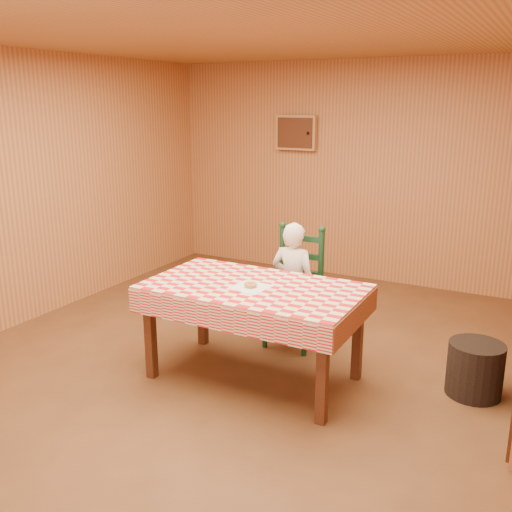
{
  "coord_description": "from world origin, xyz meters",
  "views": [
    {
      "loc": [
        2.03,
        -3.61,
        2.13
      ],
      "look_at": [
        0.0,
        0.2,
        0.95
      ],
      "focal_mm": 40.0,
      "sensor_mm": 36.0,
      "label": 1
    }
  ],
  "objects": [
    {
      "name": "donut",
      "position": [
        0.07,
        -0.03,
        0.79
      ],
      "size": [
        0.13,
        0.13,
        0.03
      ],
      "primitive_type": "torus",
      "rotation": [
        0.0,
        0.0,
        0.35
      ],
      "color": "#B78642",
      "rests_on": "napkin"
    },
    {
      "name": "ladder_chair",
      "position": [
        0.07,
        0.81,
        0.5
      ],
      "size": [
        0.44,
        0.4,
        1.08
      ],
      "color": "#10321A",
      "rests_on": "ground"
    },
    {
      "name": "seated_child",
      "position": [
        0.07,
        0.75,
        0.56
      ],
      "size": [
        0.41,
        0.27,
        1.12
      ],
      "primitive_type": "imported",
      "rotation": [
        0.0,
        0.0,
        3.14
      ],
      "color": "white",
      "rests_on": "ground"
    },
    {
      "name": "ground",
      "position": [
        0.0,
        0.0,
        0.0
      ],
      "size": [
        6.0,
        6.0,
        0.0
      ],
      "primitive_type": "plane",
      "color": "brown",
      "rests_on": "ground"
    },
    {
      "name": "napkin",
      "position": [
        0.07,
        -0.03,
        0.77
      ],
      "size": [
        0.29,
        0.29,
        0.0
      ],
      "primitive_type": "cube",
      "rotation": [
        0.0,
        0.0,
        -0.11
      ],
      "color": "white",
      "rests_on": "dining_table"
    },
    {
      "name": "cabin_walls",
      "position": [
        -0.0,
        0.53,
        1.83
      ],
      "size": [
        5.1,
        6.05,
        2.65
      ],
      "color": "#BC7743",
      "rests_on": "ground"
    },
    {
      "name": "dining_table",
      "position": [
        0.07,
        0.02,
        0.69
      ],
      "size": [
        1.66,
        0.96,
        0.77
      ],
      "color": "#502715",
      "rests_on": "ground"
    },
    {
      "name": "storage_bin",
      "position": [
        1.65,
        0.56,
        0.2
      ],
      "size": [
        0.53,
        0.53,
        0.41
      ],
      "primitive_type": "cylinder",
      "rotation": [
        0.0,
        0.0,
        0.38
      ],
      "color": "black",
      "rests_on": "ground"
    }
  ]
}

